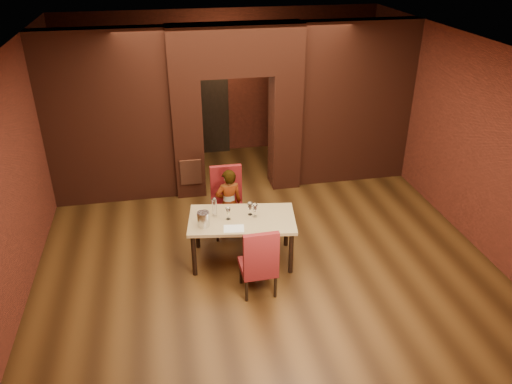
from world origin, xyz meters
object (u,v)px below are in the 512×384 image
dining_table (242,239)px  wine_glass_b (250,209)px  chair_far (228,203)px  person_seated (229,204)px  chair_near (258,259)px  water_bottle (214,207)px  potted_plant (278,216)px  wine_bucket (203,219)px  wine_glass_a (228,213)px  wine_glass_c (255,211)px

dining_table → wine_glass_b: (0.14, 0.08, 0.48)m
chair_far → person_seated: (-0.00, -0.08, 0.03)m
chair_far → chair_near: (0.18, -1.61, -0.04)m
person_seated → chair_near: bearing=89.3°
dining_table → wine_glass_b: bearing=39.5°
water_bottle → potted_plant: water_bottle is taller
person_seated → potted_plant: person_seated is taller
chair_far → water_bottle: chair_far is taller
chair_near → person_seated: bearing=-84.6°
water_bottle → wine_bucket: bearing=-127.2°
chair_far → person_seated: 0.09m
chair_far → wine_glass_b: size_ratio=5.73×
chair_far → person_seated: bearing=-91.2°
wine_glass_b → water_bottle: bearing=172.3°
dining_table → person_seated: bearing=106.2°
dining_table → wine_bucket: (-0.59, -0.10, 0.49)m
wine_glass_a → water_bottle: 0.24m
wine_glass_c → dining_table: bearing=-178.2°
chair_far → chair_near: bearing=-83.3°
dining_table → potted_plant: bearing=57.3°
person_seated → wine_bucket: bearing=52.0°
wine_glass_b → water_bottle: (-0.54, 0.07, 0.05)m
dining_table → water_bottle: (-0.39, 0.16, 0.53)m
water_bottle → potted_plant: bearing=31.9°
potted_plant → wine_glass_c: bearing=-123.6°
water_bottle → potted_plant: 1.57m
wine_glass_a → wine_bucket: bearing=-163.0°
person_seated → wine_bucket: 1.01m
dining_table → wine_glass_a: 0.52m
dining_table → wine_bucket: size_ratio=7.16×
person_seated → water_bottle: size_ratio=4.02×
wine_glass_a → water_bottle: bearing=143.1°
person_seated → wine_glass_c: person_seated is taller
wine_glass_c → chair_near: bearing=-98.2°
person_seated → wine_bucket: (-0.50, -0.84, 0.25)m
chair_far → wine_glass_a: chair_far is taller
chair_far → chair_near: 1.63m
chair_near → wine_bucket: 1.02m
chair_far → potted_plant: 0.97m
dining_table → person_seated: size_ratio=1.30×
wine_glass_a → wine_glass_c: bearing=-1.1°
water_bottle → potted_plant: (1.19, 0.74, -0.72)m
person_seated → wine_glass_c: bearing=104.7°
chair_near → wine_glass_c: bearing=-99.6°
wine_glass_c → chair_far: bearing=110.0°
chair_near → wine_glass_c: size_ratio=5.04×
chair_far → wine_bucket: (-0.50, -0.92, 0.28)m
wine_glass_a → wine_glass_c: size_ratio=0.91×
chair_near → wine_glass_a: (-0.29, 0.81, 0.31)m
chair_near → potted_plant: size_ratio=2.83×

